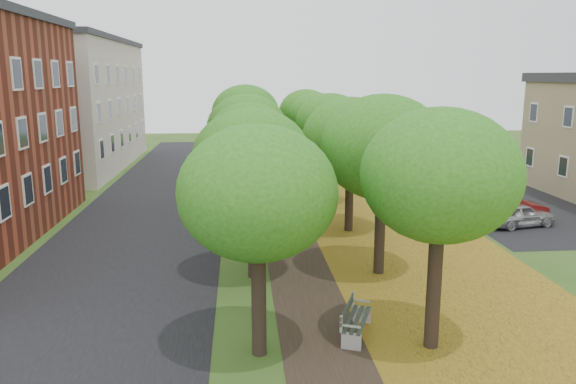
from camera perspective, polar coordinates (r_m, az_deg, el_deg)
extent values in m
plane|color=#2D4C19|center=(16.16, 5.20, -15.71)|extent=(120.00, 120.00, 0.00)
cube|color=black|center=(30.42, -14.02, -2.73)|extent=(8.00, 70.00, 0.01)
cube|color=black|center=(30.15, 0.21, -2.50)|extent=(3.20, 70.00, 0.01)
cube|color=#A8881F|center=(30.99, 9.46, -2.26)|extent=(7.50, 70.00, 0.01)
cube|color=black|center=(34.95, 22.68, -1.43)|extent=(9.00, 16.00, 0.01)
cylinder|color=black|center=(15.28, -2.98, -10.82)|extent=(0.40, 0.40, 3.16)
ellipsoid|color=#286715|center=(14.40, -3.11, 0.15)|extent=(4.28, 4.28, 3.64)
cylinder|color=black|center=(20.94, -3.57, -4.51)|extent=(0.40, 0.40, 3.16)
ellipsoid|color=#286715|center=(20.31, -3.68, 3.56)|extent=(4.28, 4.28, 3.64)
cylinder|color=black|center=(26.75, -3.90, -0.90)|extent=(0.40, 0.40, 3.16)
ellipsoid|color=#286715|center=(26.26, -4.00, 5.43)|extent=(4.28, 4.28, 3.64)
cylinder|color=black|center=(32.63, -4.12, 1.41)|extent=(0.40, 0.40, 3.16)
ellipsoid|color=#286715|center=(32.23, -4.19, 6.61)|extent=(4.28, 4.28, 3.64)
cylinder|color=black|center=(38.55, -4.26, 3.01)|extent=(0.40, 0.40, 3.16)
ellipsoid|color=#286715|center=(38.21, -4.33, 7.42)|extent=(4.28, 4.28, 3.64)
cylinder|color=black|center=(44.49, -4.37, 4.19)|extent=(0.40, 0.40, 3.16)
ellipsoid|color=#286715|center=(44.19, -4.43, 8.01)|extent=(4.28, 4.28, 3.64)
cylinder|color=black|center=(16.15, 14.57, -9.93)|extent=(0.40, 0.40, 3.16)
ellipsoid|color=#286715|center=(15.32, 15.14, 0.46)|extent=(4.28, 4.28, 3.64)
cylinder|color=black|center=(21.58, 9.30, -4.14)|extent=(0.40, 0.40, 3.16)
ellipsoid|color=#286715|center=(20.97, 9.57, 3.68)|extent=(4.28, 4.28, 3.64)
cylinder|color=black|center=(27.26, 6.24, -0.71)|extent=(0.40, 0.40, 3.16)
ellipsoid|color=#286715|center=(26.77, 6.38, 5.51)|extent=(4.28, 4.28, 3.64)
cylinder|color=black|center=(33.05, 4.24, 1.54)|extent=(0.40, 0.40, 3.16)
ellipsoid|color=#286715|center=(32.65, 4.32, 6.67)|extent=(4.28, 4.28, 3.64)
cylinder|color=black|center=(38.90, 2.83, 3.11)|extent=(0.40, 0.40, 3.16)
ellipsoid|color=#286715|center=(38.56, 2.88, 7.48)|extent=(4.28, 4.28, 3.64)
cylinder|color=black|center=(44.79, 1.80, 4.27)|extent=(0.40, 0.40, 3.16)
ellipsoid|color=#286715|center=(44.50, 1.82, 8.06)|extent=(4.28, 4.28, 3.64)
cube|color=beige|center=(49.30, -22.13, 8.10)|extent=(10.00, 20.00, 10.00)
cube|color=#2D2D33|center=(49.31, -22.61, 14.13)|extent=(10.30, 20.30, 0.40)
cube|color=#2A352C|center=(16.80, 7.03, -12.73)|extent=(1.21, 2.05, 0.04)
cube|color=#2A352C|center=(16.73, 6.06, -11.69)|extent=(0.78, 1.88, 0.29)
cube|color=silver|center=(16.10, 6.44, -14.85)|extent=(0.54, 0.27, 0.50)
cube|color=silver|center=(17.73, 7.52, -12.27)|extent=(0.54, 0.27, 0.50)
cube|color=silver|center=(15.90, 6.48, -13.40)|extent=(0.49, 0.25, 0.04)
cube|color=silver|center=(17.55, 7.56, -10.92)|extent=(0.49, 0.25, 0.04)
imported|color=silver|center=(30.35, 22.45, -2.13)|extent=(3.82, 2.20, 1.22)
imported|color=maroon|center=(31.01, 21.28, -1.58)|extent=(4.45, 2.11, 1.41)
imported|color=#2D2E32|center=(32.07, 20.51, -1.13)|extent=(4.85, 2.17, 1.38)
imported|color=white|center=(37.48, 16.91, 0.86)|extent=(5.10, 2.98, 1.33)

